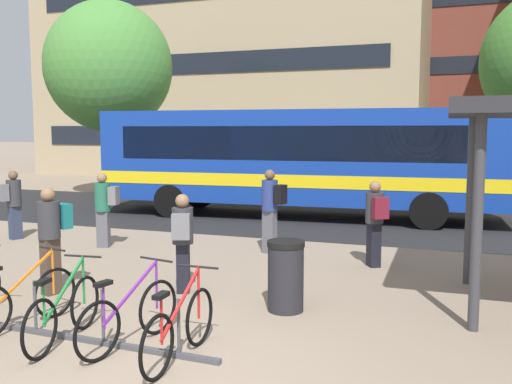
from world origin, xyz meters
The scene contains 18 objects.
ground centered at (0.00, 0.00, 0.00)m, with size 200.00×200.00×0.00m, color gray.
bus_lane_asphalt centered at (0.00, 11.24, 0.00)m, with size 80.00×7.20×0.01m, color #232326.
city_bus centered at (-1.27, 11.24, 1.78)m, with size 12.14×3.24×3.20m.
bike_rack centered at (-1.44, 0.57, 0.09)m, with size 4.20×0.23×0.70m.
parked_bicycle_orange_1 centered at (-2.26, 0.70, 0.38)m, with size 0.56×1.70×0.99m.
parked_bicycle_green_2 centered at (-1.41, 0.45, 0.38)m, with size 0.52×1.72×0.99m.
parked_bicycle_purple_3 centered at (-0.58, 0.61, 0.38)m, with size 0.55×1.70×0.99m.
parked_bicycle_red_4 centered at (0.19, 0.43, 0.38)m, with size 0.52×1.72×0.99m.
commuter_teal_pack_0 centered at (-2.96, 2.13, 0.99)m, with size 0.44×0.59×1.72m.
commuter_grey_pack_1 centered at (-1.01, 2.88, 0.92)m, with size 0.48×0.60×1.60m.
commuter_grey_pack_2 centered at (-6.90, 5.54, 0.95)m, with size 0.48×0.60×1.66m.
commuter_grey_pack_3 centered at (-4.29, 5.49, 0.96)m, with size 0.58×0.43×1.67m.
commuter_maroon_pack_4 centered at (1.66, 5.65, 0.96)m, with size 0.54×0.61×1.66m.
commuter_black_pack_5 centered at (-0.59, 6.15, 1.03)m, with size 0.58×0.42×1.79m.
trash_bin centered at (0.81, 2.56, 0.52)m, with size 0.55×0.55×1.03m.
street_tree_1 centered at (-9.86, 14.04, 5.09)m, with size 4.94×4.94×7.64m.
building_left_wing centered at (-10.04, 28.63, 9.73)m, with size 22.72×11.45×19.46m.
building_centre_block centered at (1.21, 39.85, 8.45)m, with size 17.51×13.03×16.89m.
Camera 1 is at (3.05, -5.04, 2.60)m, focal length 39.31 mm.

